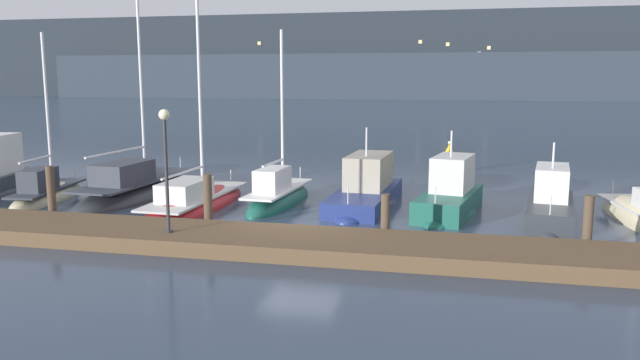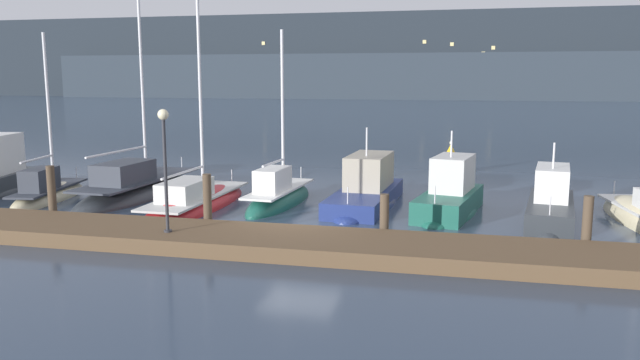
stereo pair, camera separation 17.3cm
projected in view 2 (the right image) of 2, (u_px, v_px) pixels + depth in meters
ground_plane at (300, 230)px, 20.64m from camera, size 400.00×400.00×0.00m
dock at (278, 242)px, 18.24m from camera, size 37.75×2.80×0.45m
mooring_pile_1 at (52, 194)px, 21.66m from camera, size 0.28×0.28×1.97m
mooring_pile_2 at (207, 203)px, 20.36m from camera, size 0.28×0.28×1.89m
mooring_pile_3 at (384, 218)px, 19.09m from camera, size 0.28×0.28×1.48m
mooring_pile_4 at (587, 225)px, 17.76m from camera, size 0.28×0.28×1.68m
sailboat_berth_2 at (48, 196)px, 25.64m from camera, size 2.29×5.67×7.38m
sailboat_berth_3 at (137, 192)px, 26.46m from camera, size 2.89×8.37×12.18m
sailboat_berth_4 at (196, 204)px, 24.17m from camera, size 2.32×7.75×10.18m
sailboat_berth_5 at (279, 200)px, 24.75m from camera, size 1.92×5.96×7.52m
motorboat_berth_6 at (366, 196)px, 24.59m from camera, size 2.55×6.98×3.59m
motorboat_berth_7 at (449, 202)px, 23.04m from camera, size 2.80×5.49×3.55m
motorboat_berth_8 at (550, 213)px, 21.64m from camera, size 2.36×5.81×3.36m
channel_buoy at (450, 162)px, 32.36m from camera, size 1.06×1.06×1.72m
dock_lamppost at (165, 150)px, 18.13m from camera, size 0.32×0.32×3.64m
hillside_backdrop at (431, 59)px, 146.59m from camera, size 240.00×23.00×19.67m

